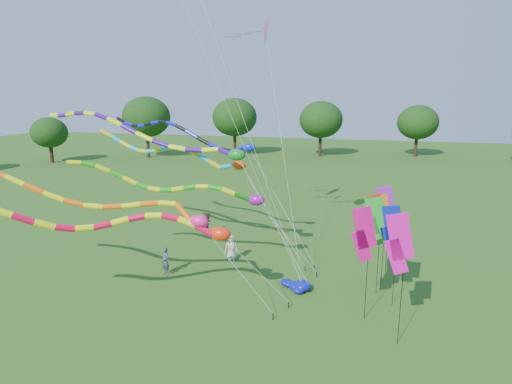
% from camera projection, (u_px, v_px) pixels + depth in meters
% --- Properties ---
extents(ground, '(160.00, 160.00, 0.00)m').
position_uv_depth(ground, '(229.00, 324.00, 18.44)').
color(ground, '#245416').
rests_on(ground, ground).
extents(tree_ring, '(122.77, 116.23, 9.59)m').
position_uv_depth(tree_ring, '(214.00, 219.00, 14.34)').
color(tree_ring, '#382314').
rests_on(tree_ring, ground).
extents(tube_kite_red, '(11.82, 5.94, 6.35)m').
position_uv_depth(tube_kite_red, '(134.00, 224.00, 17.94)').
color(tube_kite_red, black).
rests_on(tube_kite_red, ground).
extents(tube_kite_orange, '(15.40, 1.83, 7.07)m').
position_uv_depth(tube_kite_orange, '(99.00, 199.00, 19.24)').
color(tube_kite_orange, black).
rests_on(tube_kite_orange, ground).
extents(tube_kite_purple, '(17.37, 3.88, 9.40)m').
position_uv_depth(tube_kite_purple, '(152.00, 135.00, 23.81)').
color(tube_kite_purple, black).
rests_on(tube_kite_purple, ground).
extents(tube_kite_blue, '(14.00, 3.56, 8.69)m').
position_uv_depth(tube_kite_blue, '(191.00, 135.00, 25.99)').
color(tube_kite_blue, black).
rests_on(tube_kite_blue, ground).
extents(tube_kite_cyan, '(12.66, 1.37, 8.02)m').
position_uv_depth(tube_kite_cyan, '(185.00, 155.00, 24.42)').
color(tube_kite_cyan, black).
rests_on(tube_kite_cyan, ground).
extents(tube_kite_green, '(12.86, 2.75, 6.81)m').
position_uv_depth(tube_kite_green, '(189.00, 188.00, 22.58)').
color(tube_kite_green, black).
rests_on(tube_kite_green, ground).
extents(delta_kite_high_c, '(5.17, 4.64, 14.11)m').
position_uv_depth(delta_kite_high_c, '(265.00, 28.00, 22.78)').
color(delta_kite_high_c, black).
rests_on(delta_kite_high_c, ground).
extents(banner_pole_magenta_a, '(1.13, 0.43, 5.17)m').
position_uv_depth(banner_pole_magenta_a, '(364.00, 235.00, 18.02)').
color(banner_pole_magenta_a, black).
rests_on(banner_pole_magenta_a, ground).
extents(banner_pole_orange, '(1.16, 0.17, 4.89)m').
position_uv_depth(banner_pole_orange, '(380.00, 218.00, 21.39)').
color(banner_pole_orange, black).
rests_on(banner_pole_orange, ground).
extents(banner_pole_red, '(1.10, 0.52, 4.93)m').
position_uv_depth(banner_pole_red, '(376.00, 217.00, 21.37)').
color(banner_pole_red, black).
rests_on(banner_pole_red, ground).
extents(banner_pole_magenta_b, '(1.16, 0.21, 5.43)m').
position_uv_depth(banner_pole_magenta_b, '(399.00, 244.00, 16.10)').
color(banner_pole_magenta_b, black).
rests_on(banner_pole_magenta_b, ground).
extents(banner_pole_green, '(1.16, 0.13, 4.96)m').
position_uv_depth(banner_pole_green, '(375.00, 222.00, 20.54)').
color(banner_pole_green, black).
rests_on(banner_pole_green, ground).
extents(banner_pole_blue_b, '(1.11, 0.51, 4.87)m').
position_uv_depth(banner_pole_blue_b, '(392.00, 231.00, 19.37)').
color(banner_pole_blue_b, black).
rests_on(banner_pole_blue_b, ground).
extents(banner_pole_violet, '(1.15, 0.35, 5.09)m').
position_uv_depth(banner_pole_violet, '(385.00, 209.00, 22.31)').
color(banner_pole_violet, black).
rests_on(banner_pole_violet, ground).
extents(blue_nylon_heap, '(1.44, 1.36, 0.53)m').
position_uv_depth(blue_nylon_heap, '(298.00, 287.00, 21.44)').
color(blue_nylon_heap, '#0B1695').
rests_on(blue_nylon_heap, ground).
extents(person_a, '(0.89, 0.70, 1.58)m').
position_uv_depth(person_a, '(231.00, 248.00, 25.32)').
color(person_a, beige).
rests_on(person_a, ground).
extents(person_b, '(0.69, 0.64, 1.59)m').
position_uv_depth(person_b, '(165.00, 261.00, 23.29)').
color(person_b, '#404259').
rests_on(person_b, ground).
extents(person_c, '(0.63, 0.78, 1.53)m').
position_uv_depth(person_c, '(208.00, 223.00, 30.29)').
color(person_c, '#843047').
rests_on(person_c, ground).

